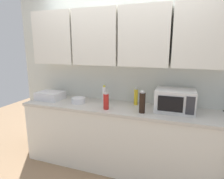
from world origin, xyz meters
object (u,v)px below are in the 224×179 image
(dish_rack, at_px, (50,96))
(bowl_ceramic_small, at_px, (78,100))
(bottle_soy_dark, at_px, (142,102))
(bottle_yellow_mustard, at_px, (136,97))
(bottle_white_jar, at_px, (104,95))
(bottle_red_sauce, at_px, (106,101))
(microwave, at_px, (175,100))

(dish_rack, distance_m, bowl_ceramic_small, 0.51)
(bottle_soy_dark, bearing_deg, bottle_yellow_mustard, 115.78)
(bottle_white_jar, height_order, bowl_ceramic_small, bottle_white_jar)
(bottle_red_sauce, bearing_deg, microwave, 14.50)
(dish_rack, bearing_deg, bowl_ceramic_small, -2.83)
(bottle_yellow_mustard, bearing_deg, bottle_red_sauce, -134.79)
(bottle_red_sauce, xyz_separation_m, bowl_ceramic_small, (-0.49, 0.14, -0.07))
(bottle_soy_dark, relative_size, bowl_ceramic_small, 1.36)
(bottle_red_sauce, bearing_deg, bottle_soy_dark, 2.43)
(bottle_yellow_mustard, height_order, bottle_white_jar, bottle_white_jar)
(dish_rack, bearing_deg, microwave, 1.75)
(bowl_ceramic_small, bearing_deg, dish_rack, 177.17)
(dish_rack, xyz_separation_m, bottle_red_sauce, (0.99, -0.16, 0.05))
(bottle_yellow_mustard, height_order, bottle_red_sauce, bottle_yellow_mustard)
(microwave, height_order, bottle_soy_dark, microwave)
(microwave, xyz_separation_m, bottle_white_jar, (-0.97, 0.02, -0.02))
(bowl_ceramic_small, bearing_deg, bottle_white_jar, 15.96)
(bottle_red_sauce, bearing_deg, bottle_white_jar, 116.53)
(bowl_ceramic_small, bearing_deg, microwave, 3.50)
(microwave, distance_m, bottle_yellow_mustard, 0.54)
(microwave, distance_m, bottle_red_sauce, 0.87)
(microwave, relative_size, bowl_ceramic_small, 2.38)
(bottle_red_sauce, distance_m, bottle_white_jar, 0.27)
(bottle_soy_dark, height_order, bottle_yellow_mustard, bottle_soy_dark)
(bottle_soy_dark, height_order, bottle_red_sauce, bottle_soy_dark)
(bottle_soy_dark, height_order, bowl_ceramic_small, bottle_soy_dark)
(bottle_red_sauce, bearing_deg, bottle_yellow_mustard, 45.21)
(bottle_soy_dark, relative_size, bottle_red_sauce, 1.24)
(bottle_yellow_mustard, relative_size, bowl_ceramic_small, 1.23)
(dish_rack, xyz_separation_m, bowl_ceramic_small, (0.51, -0.03, -0.02))
(bowl_ceramic_small, bearing_deg, bottle_red_sauce, -15.81)
(bottle_soy_dark, relative_size, bottle_yellow_mustard, 1.10)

